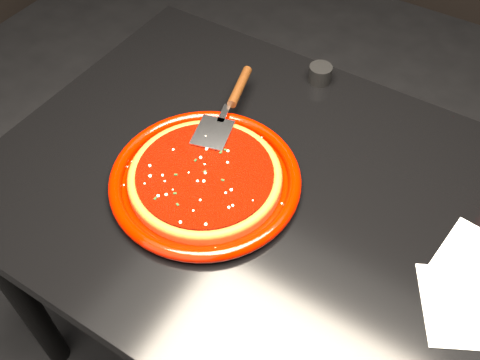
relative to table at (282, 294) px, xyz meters
name	(u,v)px	position (x,y,z in m)	size (l,w,h in m)	color
floor	(274,354)	(0.00, 0.00, -0.38)	(4.00, 4.00, 0.01)	black
table	(282,294)	(0.00, 0.00, 0.00)	(1.20, 0.80, 0.75)	black
plate	(205,179)	(-0.16, -0.06, 0.39)	(0.37, 0.37, 0.03)	#810900
pizza_crust	(205,178)	(-0.16, -0.06, 0.39)	(0.30, 0.30, 0.01)	brown
pizza_crust_rim	(205,176)	(-0.16, -0.06, 0.40)	(0.30, 0.30, 0.02)	brown
pizza_sauce	(205,174)	(-0.16, -0.06, 0.41)	(0.26, 0.26, 0.01)	#5F0800
parmesan_dusting	(205,171)	(-0.16, -0.06, 0.41)	(0.25, 0.25, 0.01)	#F4EAC1
basil_flecks	(205,172)	(-0.16, -0.06, 0.41)	(0.23, 0.23, 0.00)	black
pizza_server	(228,107)	(-0.22, 0.11, 0.42)	(0.08, 0.29, 0.02)	silver
napkin_a	(468,306)	(0.34, -0.04, 0.38)	(0.15, 0.15, 0.00)	white
napkin_b	(479,264)	(0.34, 0.05, 0.38)	(0.14, 0.15, 0.00)	white
ramekin	(320,74)	(-0.12, 0.34, 0.40)	(0.05, 0.05, 0.04)	black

